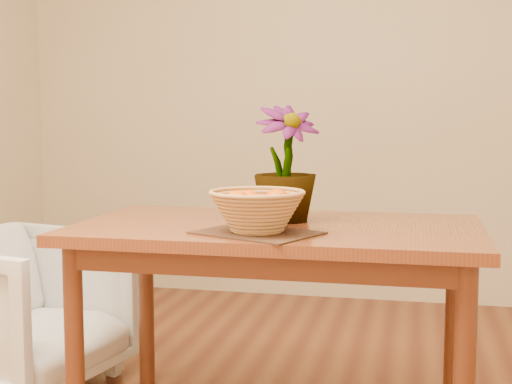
% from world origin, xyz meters
% --- Properties ---
extents(wall_back, '(4.00, 0.02, 2.70)m').
position_xyz_m(wall_back, '(0.00, 2.25, 1.35)').
color(wall_back, beige).
rests_on(wall_back, floor).
extents(table, '(1.40, 0.80, 0.75)m').
position_xyz_m(table, '(0.00, 0.30, 0.66)').
color(table, brown).
rests_on(table, floor).
extents(placemat, '(0.44, 0.40, 0.01)m').
position_xyz_m(placemat, '(-0.02, 0.09, 0.75)').
color(placemat, '#3D2016').
rests_on(placemat, table).
extents(wicker_basket, '(0.31, 0.31, 0.13)m').
position_xyz_m(wicker_basket, '(-0.02, 0.09, 0.82)').
color(wicker_basket, tan).
rests_on(wicker_basket, placemat).
extents(orange_pile, '(0.20, 0.19, 0.08)m').
position_xyz_m(orange_pile, '(-0.02, 0.09, 0.85)').
color(orange_pile, '#FA5704').
rests_on(orange_pile, wicker_basket).
extents(potted_plant, '(0.33, 0.33, 0.42)m').
position_xyz_m(potted_plant, '(0.01, 0.38, 0.96)').
color(potted_plant, '#164A15').
rests_on(potted_plant, table).
extents(armchair, '(0.79, 0.82, 0.72)m').
position_xyz_m(armchair, '(-1.11, 0.48, 0.36)').
color(armchair, '#8D6E62').
rests_on(armchair, floor).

